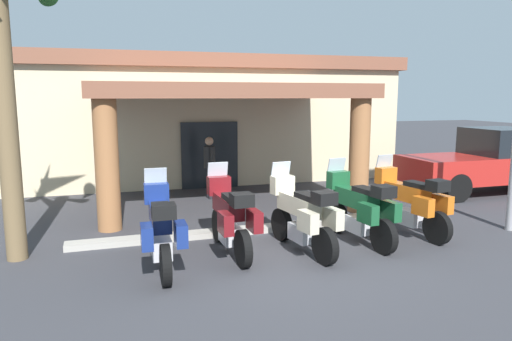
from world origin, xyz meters
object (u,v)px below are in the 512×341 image
(motorcycle_maroon, at_px, (230,217))
(pedestrian, at_px, (210,163))
(motorcycle_green, at_px, (360,208))
(motorcycle_cream, at_px, (303,216))
(motorcycle_orange, at_px, (410,202))
(motorcycle_blue, at_px, (161,229))
(motel_building, at_px, (195,117))
(pickup_truck_red, at_px, (489,162))

(motorcycle_maroon, relative_size, pedestrian, 1.25)
(motorcycle_green, xyz_separation_m, pedestrian, (-1.92, 4.97, 0.33))
(motorcycle_cream, bearing_deg, motorcycle_orange, -90.24)
(motorcycle_maroon, bearing_deg, pedestrian, -9.61)
(motorcycle_green, bearing_deg, motorcycle_cream, 91.62)
(motorcycle_blue, bearing_deg, pedestrian, -18.97)
(motel_building, height_order, motorcycle_blue, motel_building)
(motorcycle_blue, bearing_deg, motel_building, -12.27)
(pickup_truck_red, bearing_deg, motorcycle_orange, -147.65)
(motorcycle_maroon, xyz_separation_m, pickup_truck_red, (8.91, 3.02, 0.24))
(motorcycle_blue, distance_m, motorcycle_orange, 5.24)
(motorcycle_blue, relative_size, motorcycle_orange, 1.00)
(motel_building, xyz_separation_m, motorcycle_orange, (2.79, -9.12, -1.46))
(motorcycle_maroon, distance_m, pedestrian, 4.88)
(pedestrian, bearing_deg, motel_building, 78.01)
(motorcycle_green, xyz_separation_m, motorcycle_orange, (1.31, 0.17, 0.00))
(motel_building, relative_size, motorcycle_cream, 6.38)
(motel_building, relative_size, pickup_truck_red, 2.69)
(motorcycle_blue, bearing_deg, pickup_truck_red, -69.53)
(motorcycle_orange, relative_size, pedestrian, 1.25)
(motorcycle_cream, height_order, motorcycle_green, same)
(motorcycle_orange, xyz_separation_m, pickup_truck_red, (4.99, 3.00, 0.24))
(pedestrian, bearing_deg, motorcycle_maroon, -104.45)
(motorcycle_cream, relative_size, motorcycle_green, 1.00)
(pedestrian, bearing_deg, motorcycle_blue, -117.30)
(motorcycle_cream, relative_size, pickup_truck_red, 0.42)
(motel_building, relative_size, motorcycle_green, 6.37)
(motel_building, distance_m, pedestrian, 4.49)
(motorcycle_cream, height_order, pedestrian, pedestrian)
(motorcycle_blue, relative_size, pedestrian, 1.26)
(motorcycle_cream, bearing_deg, pedestrian, -0.79)
(motorcycle_orange, distance_m, pedestrian, 5.79)
(motel_building, xyz_separation_m, pedestrian, (-0.43, -4.32, -1.13))
(pedestrian, distance_m, pickup_truck_red, 8.41)
(motorcycle_cream, bearing_deg, motorcycle_maroon, 68.83)
(motorcycle_blue, height_order, pedestrian, pedestrian)
(pickup_truck_red, bearing_deg, motorcycle_maroon, -159.94)
(motorcycle_maroon, xyz_separation_m, motorcycle_cream, (1.31, -0.32, 0.00))
(motorcycle_maroon, xyz_separation_m, motorcycle_orange, (3.92, 0.02, 0.00))
(motel_building, height_order, motorcycle_maroon, motel_building)
(motorcycle_green, distance_m, pickup_truck_red, 7.05)
(motel_building, height_order, motorcycle_green, motel_building)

